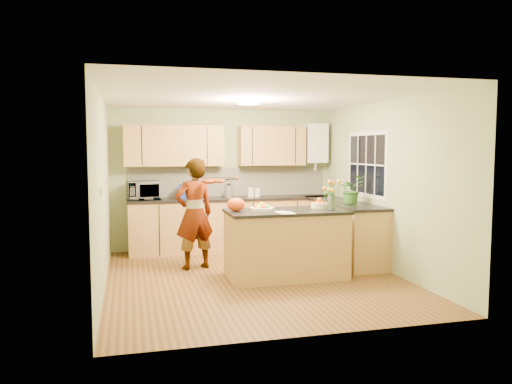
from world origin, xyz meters
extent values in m
plane|color=#583719|center=(0.00, 0.00, 0.00)|extent=(4.50, 4.50, 0.00)
cube|color=white|center=(0.00, 0.00, 2.50)|extent=(4.00, 4.50, 0.02)
cube|color=#96A677|center=(0.00, 2.25, 1.25)|extent=(4.00, 0.02, 2.50)
cube|color=#96A677|center=(0.00, -2.25, 1.25)|extent=(4.00, 0.02, 2.50)
cube|color=#96A677|center=(-2.00, 0.00, 1.25)|extent=(0.02, 4.50, 2.50)
cube|color=#96A677|center=(2.00, 0.00, 1.25)|extent=(0.02, 4.50, 2.50)
cube|color=tan|center=(0.10, 1.95, 0.45)|extent=(3.60, 0.60, 0.90)
cube|color=black|center=(0.10, 1.94, 0.92)|extent=(3.64, 0.62, 0.04)
cube|color=tan|center=(1.70, 0.85, 0.45)|extent=(0.60, 2.20, 0.90)
cube|color=black|center=(1.69, 0.85, 0.92)|extent=(0.62, 2.24, 0.04)
cube|color=silver|center=(0.10, 2.23, 1.20)|extent=(3.60, 0.02, 0.52)
cube|color=tan|center=(-0.90, 2.08, 1.85)|extent=(1.70, 0.34, 0.70)
cube|color=tan|center=(0.85, 2.08, 1.85)|extent=(1.20, 0.34, 0.70)
cube|color=white|center=(1.70, 2.09, 1.90)|extent=(0.40, 0.30, 0.72)
cylinder|color=silver|center=(1.70, 2.09, 1.50)|extent=(0.06, 0.06, 0.20)
cube|color=white|center=(1.99, 0.60, 1.55)|extent=(0.01, 1.30, 1.05)
cube|color=black|center=(1.99, 0.60, 1.55)|extent=(0.01, 1.18, 0.92)
cube|color=white|center=(-1.99, -0.60, 1.30)|extent=(0.02, 0.09, 0.09)
cylinder|color=#FFEABF|center=(0.00, 0.30, 2.46)|extent=(0.30, 0.30, 0.06)
cylinder|color=white|center=(0.00, 0.30, 2.49)|extent=(0.10, 0.10, 0.02)
cube|color=tan|center=(0.44, -0.09, 0.45)|extent=(1.61, 0.81, 0.91)
cube|color=black|center=(0.44, -0.09, 0.93)|extent=(1.66, 0.85, 0.04)
cylinder|color=#FAE9C8|center=(0.09, -0.09, 0.97)|extent=(0.32, 0.32, 0.05)
cylinder|color=#FAE9C8|center=(0.99, 0.06, 0.98)|extent=(0.23, 0.23, 0.07)
cylinder|color=silver|center=(1.04, -0.27, 1.06)|extent=(0.11, 0.11, 0.21)
ellipsoid|color=#EF4C13|center=(-0.26, -0.04, 1.04)|extent=(0.29, 0.26, 0.19)
cube|color=white|center=(0.34, -0.39, 0.95)|extent=(0.20, 0.27, 0.01)
imported|color=#E9B98E|center=(-0.73, 0.74, 0.83)|extent=(0.69, 0.55, 1.66)
imported|color=white|center=(-1.42, 1.97, 1.09)|extent=(0.60, 0.44, 0.31)
cube|color=navy|center=(-0.68, 1.97, 1.06)|extent=(0.36, 0.31, 0.24)
cylinder|color=silver|center=(0.03, 1.96, 1.05)|extent=(0.16, 0.16, 0.21)
sphere|color=black|center=(0.03, 1.96, 1.19)|extent=(0.08, 0.08, 0.08)
cylinder|color=#FAE9C8|center=(0.43, 1.95, 1.03)|extent=(0.14, 0.14, 0.17)
cylinder|color=white|center=(0.55, 1.95, 1.02)|extent=(0.11, 0.11, 0.16)
imported|color=#306923|center=(1.70, 0.52, 1.16)|extent=(0.48, 0.44, 0.45)
camera|label=1|loc=(-1.67, -6.64, 1.80)|focal=35.00mm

